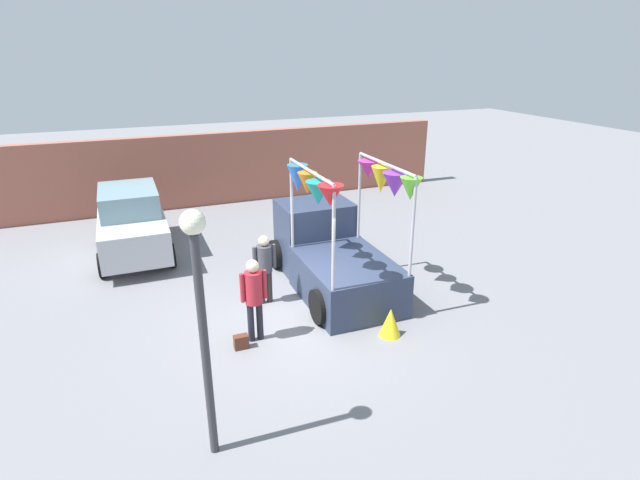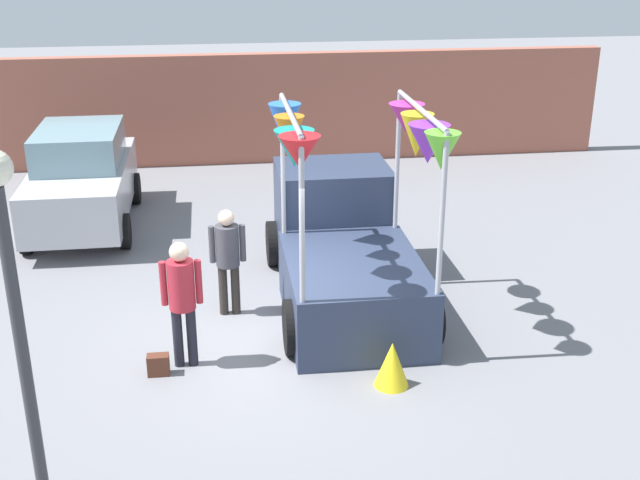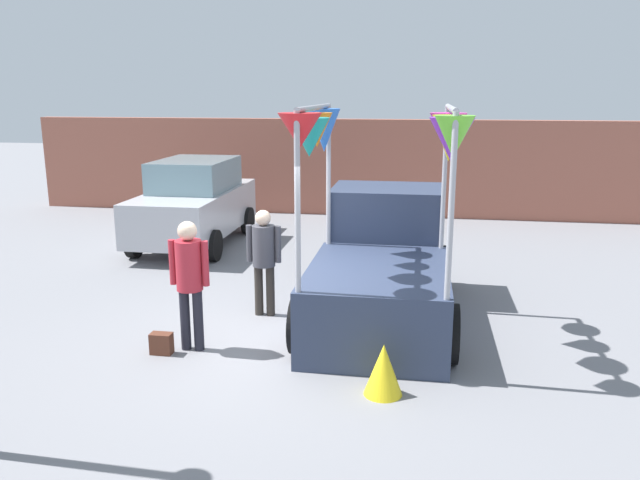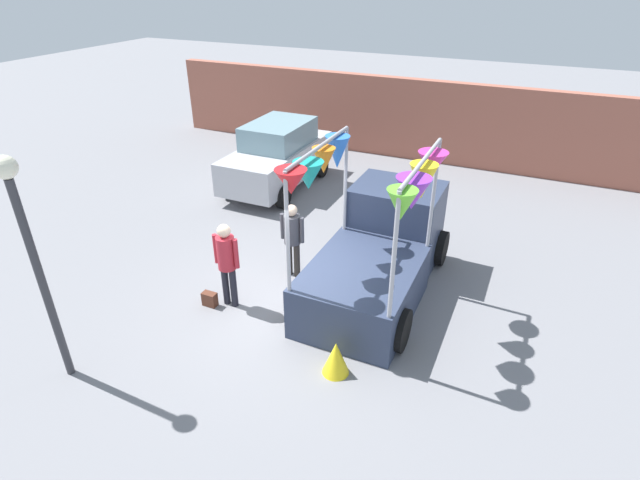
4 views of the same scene
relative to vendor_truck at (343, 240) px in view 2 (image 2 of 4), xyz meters
The scene contains 9 objects.
ground_plane 2.13m from the vendor_truck, 135.35° to the right, with size 60.00×60.00×0.00m, color slate.
vendor_truck is the anchor object (origin of this frame).
parked_car 5.75m from the vendor_truck, 139.43° to the left, with size 1.88×4.00×1.88m.
person_customer 3.00m from the vendor_truck, 142.40° to the right, with size 0.53×0.34×1.73m.
person_vendor 1.80m from the vendor_truck, 167.21° to the right, with size 0.53×0.34×1.63m.
handbag 3.49m from the vendor_truck, 143.33° to the right, with size 0.28×0.16×0.28m, color #592D1E.
street_lamp 6.00m from the vendor_truck, 129.68° to the right, with size 0.32×0.32×3.68m.
brick_boundary_wall 7.90m from the vendor_truck, 99.98° to the left, with size 18.00×0.36×2.60m, color #9E5947.
folded_kite_bundle_sunflower 2.77m from the vendor_truck, 86.02° to the right, with size 0.44×0.44×0.60m, color yellow.
Camera 2 is at (-0.53, -9.85, 5.41)m, focal length 45.00 mm.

